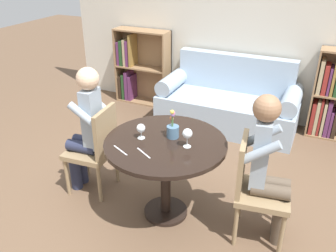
{
  "coord_description": "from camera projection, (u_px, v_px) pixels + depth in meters",
  "views": [
    {
      "loc": [
        1.1,
        -2.33,
        2.21
      ],
      "look_at": [
        0.0,
        0.05,
        0.88
      ],
      "focal_mm": 38.0,
      "sensor_mm": 36.0,
      "label": 1
    }
  ],
  "objects": [
    {
      "name": "bookshelf_left",
      "position": [
        137.0,
        67.0,
        5.46
      ],
      "size": [
        0.84,
        0.28,
        1.13
      ],
      "color": "#93704C",
      "rests_on": "ground_plane"
    },
    {
      "name": "fork_left_setting",
      "position": [
        120.0,
        150.0,
        2.83
      ],
      "size": [
        0.18,
        0.09,
        0.0
      ],
      "color": "silver",
      "rests_on": "round_table"
    },
    {
      "name": "couch",
      "position": [
        228.0,
        104.0,
        4.78
      ],
      "size": [
        1.81,
        0.8,
        0.92
      ],
      "color": "#9EB2C6",
      "rests_on": "ground_plane"
    },
    {
      "name": "knife_left_setting",
      "position": [
        144.0,
        153.0,
        2.79
      ],
      "size": [
        0.17,
        0.11,
        0.0
      ],
      "color": "silver",
      "rests_on": "round_table"
    },
    {
      "name": "person_left",
      "position": [
        86.0,
        128.0,
        3.34
      ],
      "size": [
        0.44,
        0.36,
        1.28
      ],
      "rotation": [
        0.0,
        0.0,
        -1.48
      ],
      "color": "#282D47",
      "rests_on": "ground_plane"
    },
    {
      "name": "flower_vase",
      "position": [
        173.0,
        129.0,
        2.99
      ],
      "size": [
        0.1,
        0.1,
        0.26
      ],
      "color": "slate",
      "rests_on": "round_table"
    },
    {
      "name": "wine_glass_right",
      "position": [
        187.0,
        134.0,
        2.83
      ],
      "size": [
        0.08,
        0.08,
        0.16
      ],
      "color": "white",
      "rests_on": "round_table"
    },
    {
      "name": "chair_left",
      "position": [
        96.0,
        147.0,
        3.4
      ],
      "size": [
        0.45,
        0.45,
        0.9
      ],
      "rotation": [
        0.0,
        0.0,
        -1.48
      ],
      "color": "#937A56",
      "rests_on": "ground_plane"
    },
    {
      "name": "ground_plane",
      "position": [
        166.0,
        212.0,
        3.3
      ],
      "size": [
        16.0,
        16.0,
        0.0
      ],
      "primitive_type": "plane",
      "color": "brown"
    },
    {
      "name": "back_wall",
      "position": [
        243.0,
        19.0,
        4.65
      ],
      "size": [
        5.2,
        0.05,
        2.7
      ],
      "color": "beige",
      "rests_on": "ground_plane"
    },
    {
      "name": "person_right",
      "position": [
        269.0,
        167.0,
        2.75
      ],
      "size": [
        0.45,
        0.38,
        1.27
      ],
      "rotation": [
        0.0,
        0.0,
        1.72
      ],
      "color": "brown",
      "rests_on": "ground_plane"
    },
    {
      "name": "wine_glass_left",
      "position": [
        141.0,
        129.0,
        2.97
      ],
      "size": [
        0.07,
        0.07,
        0.13
      ],
      "color": "white",
      "rests_on": "round_table"
    },
    {
      "name": "round_table",
      "position": [
        166.0,
        155.0,
        3.02
      ],
      "size": [
        1.03,
        1.03,
        0.76
      ],
      "color": "black",
      "rests_on": "ground_plane"
    },
    {
      "name": "chair_right",
      "position": [
        255.0,
        185.0,
        2.85
      ],
      "size": [
        0.48,
        0.48,
        0.9
      ],
      "rotation": [
        0.0,
        0.0,
        1.72
      ],
      "color": "#937A56",
      "rests_on": "ground_plane"
    }
  ]
}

